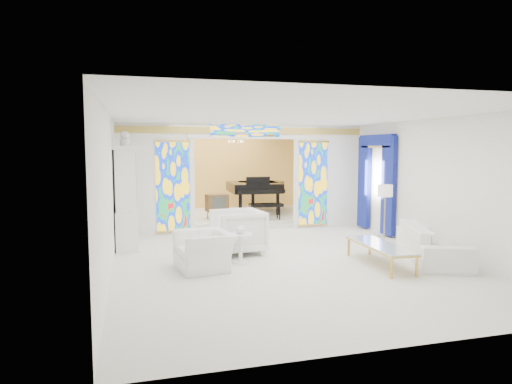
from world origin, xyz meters
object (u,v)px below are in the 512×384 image
object	(u,v)px
coffee_table	(380,246)
grand_piano	(258,187)
armchair_right	(238,231)
china_cabinet	(127,198)
armchair_left	(204,251)
tv_console	(217,203)
sofa	(432,242)

from	to	relation	value
coffee_table	grand_piano	size ratio (longest dim) A/B	0.63
armchair_right	china_cabinet	bearing A→B (deg)	-125.23
grand_piano	armchair_left	bearing A→B (deg)	-111.71
armchair_right	coffee_table	distance (m)	3.06
armchair_left	tv_console	xyz separation A→B (m)	(1.19, 5.07, 0.31)
sofa	grand_piano	size ratio (longest dim) A/B	0.80
sofa	coffee_table	bearing A→B (deg)	117.73
armchair_left	tv_console	bearing A→B (deg)	157.87
coffee_table	tv_console	distance (m)	6.15
coffee_table	grand_piano	xyz separation A→B (m)	(-0.61, 6.89, 0.62)
armchair_right	tv_console	bearing A→B (deg)	171.13
grand_piano	tv_console	distance (m)	2.03
tv_console	coffee_table	bearing A→B (deg)	-74.97
sofa	tv_console	bearing A→B (deg)	53.88
sofa	coffee_table	xyz separation A→B (m)	(-1.32, -0.15, 0.03)
china_cabinet	coffee_table	distance (m)	5.84
china_cabinet	sofa	world-z (taller)	china_cabinet
coffee_table	china_cabinet	bearing A→B (deg)	146.88
china_cabinet	coffee_table	world-z (taller)	china_cabinet
grand_piano	tv_console	size ratio (longest dim) A/B	4.14
armchair_right	coffee_table	bearing A→B (deg)	48.98
armchair_left	coffee_table	bearing A→B (deg)	70.19
armchair_left	tv_console	size ratio (longest dim) A/B	1.48
china_cabinet	tv_console	size ratio (longest dim) A/B	3.62
china_cabinet	armchair_right	size ratio (longest dim) A/B	2.52
sofa	grand_piano	distance (m)	7.05
coffee_table	tv_console	size ratio (longest dim) A/B	2.62
armchair_left	grand_piano	distance (m)	6.87
china_cabinet	tv_console	xyz separation A→B (m)	(2.62, 2.56, -0.50)
china_cabinet	sofa	distance (m)	6.91
grand_piano	coffee_table	bearing A→B (deg)	-82.46
china_cabinet	armchair_right	world-z (taller)	china_cabinet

